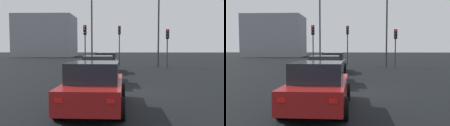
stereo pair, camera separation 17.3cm
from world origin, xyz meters
TOP-DOWN VIEW (x-y plane):
  - ground_plane at (0.00, 0.00)m, footprint 160.00×160.00m
  - car_maroon_right_lead at (8.36, 1.70)m, footprint 4.19×2.01m
  - car_yellow_right_second at (2.46, 1.79)m, footprint 4.35×2.07m
  - car_red_right_third at (-3.01, 1.46)m, footprint 4.15×2.05m
  - traffic_light_near_left at (15.22, 0.62)m, footprint 0.32×0.28m
  - traffic_light_near_right at (12.00, 3.86)m, footprint 0.32×0.28m
  - traffic_light_far_left at (12.46, -3.94)m, footprint 0.32×0.29m
  - street_lamp_kerbside at (13.91, -3.32)m, footprint 0.56×0.36m
  - street_lamp_far at (14.60, 3.51)m, footprint 0.56×0.36m
  - building_facade_left at (40.05, 16.00)m, footprint 8.62×11.75m

SIDE VIEW (x-z plane):
  - ground_plane at x=0.00m, z-range -0.20..0.00m
  - car_red_right_third at x=-3.01m, z-range -0.03..1.50m
  - car_yellow_right_second at x=2.46m, z-range -0.03..1.50m
  - car_maroon_right_lead at x=8.36m, z-range -0.03..1.53m
  - traffic_light_far_left at x=12.46m, z-range 0.82..4.50m
  - traffic_light_near_right at x=12.00m, z-range 0.89..4.93m
  - traffic_light_near_left at x=15.22m, z-range 0.93..5.19m
  - building_facade_left at x=40.05m, z-range 0.00..8.57m
  - street_lamp_kerbside at x=13.91m, z-range 0.66..8.19m
  - street_lamp_far at x=14.60m, z-range 0.67..8.95m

